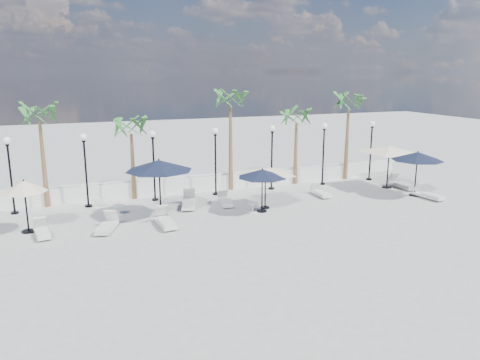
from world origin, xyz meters
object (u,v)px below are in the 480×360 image
object	(u,v)px
lounger_4	(189,202)
lounger_6	(428,195)
parasol_navy_left	(159,166)
parasol_cream_sq_b	(390,146)
lounger_3	(225,201)
lounger_0	(42,232)
lounger_2	(165,221)
parasol_navy_mid	(262,174)
parasol_cream_sq_a	(265,168)
lounger_1	(107,226)
parasol_navy_right	(418,156)
parasol_cream_small	(24,187)
lounger_7	(402,184)
lounger_5	(320,192)

from	to	relation	value
lounger_4	lounger_6	bearing A→B (deg)	3.04
parasol_navy_left	parasol_cream_sq_b	size ratio (longest dim) A/B	0.59
lounger_3	parasol_cream_sq_b	xyz separation A→B (m)	(10.46, 0.10, 2.33)
lounger_0	lounger_4	distance (m)	7.32
lounger_2	parasol_navy_mid	world-z (taller)	parasol_navy_mid
lounger_4	lounger_6	xyz separation A→B (m)	(12.87, -3.12, -0.03)
lounger_0	parasol_navy_left	distance (m)	5.90
lounger_3	parasol_cream_sq_a	xyz separation A→B (m)	(1.75, -1.28, 1.91)
lounger_1	parasol_cream_sq_b	world-z (taller)	parasol_cream_sq_b
parasol_navy_right	parasol_cream_small	world-z (taller)	parasol_navy_right
lounger_0	parasol_navy_right	size ratio (longest dim) A/B	0.60
lounger_0	parasol_navy_right	world-z (taller)	parasol_navy_right
parasol_navy_mid	lounger_4	bearing A→B (deg)	147.06
lounger_1	lounger_7	xyz separation A→B (m)	(17.45, 1.68, 0.02)
lounger_2	lounger_6	xyz separation A→B (m)	(14.66, -0.49, -0.02)
lounger_2	lounger_3	distance (m)	4.36
parasol_cream_small	parasol_navy_right	bearing A→B (deg)	-2.98
lounger_5	parasol_cream_sq_b	xyz separation A→B (m)	(4.80, 0.30, 2.34)
lounger_7	parasol_navy_mid	xyz separation A→B (m)	(-9.87, -1.45, 1.71)
lounger_4	lounger_0	bearing A→B (deg)	-146.79
lounger_6	parasol_cream_small	world-z (taller)	parasol_cream_small
lounger_6	lounger_7	size ratio (longest dim) A/B	0.93
lounger_1	lounger_4	world-z (taller)	lounger_4
parasol_navy_mid	lounger_1	bearing A→B (deg)	-178.29
lounger_2	parasol_cream_sq_b	xyz separation A→B (m)	(14.14, 2.43, 2.30)
lounger_7	parasol_navy_left	bearing A→B (deg)	-179.22
lounger_4	lounger_5	distance (m)	7.56
parasol_navy_left	lounger_7	bearing A→B (deg)	1.60
lounger_3	parasol_cream_sq_a	world-z (taller)	parasol_cream_sq_a
lounger_3	lounger_7	distance (m)	11.22
lounger_0	lounger_5	bearing A→B (deg)	-2.05
parasol_navy_mid	parasol_cream_sq_a	world-z (taller)	parasol_cream_sq_a
parasol_navy_right	parasol_cream_sq_a	xyz separation A→B (m)	(-8.97, 0.74, -0.15)
lounger_3	lounger_5	size ratio (longest dim) A/B	1.04
lounger_1	parasol_cream_small	world-z (taller)	parasol_cream_small
lounger_1	lounger_5	bearing A→B (deg)	30.06
lounger_1	lounger_6	world-z (taller)	lounger_1
lounger_7	lounger_4	bearing A→B (deg)	176.37
parasol_navy_left	lounger_2	bearing A→B (deg)	-94.19
lounger_7	parasol_cream_small	world-z (taller)	parasol_cream_small
lounger_0	parasol_cream_sq_b	xyz separation A→B (m)	(19.36, 1.88, 2.33)
parasol_navy_mid	parasol_navy_left	bearing A→B (deg)	168.04
lounger_3	parasol_navy_right	size ratio (longest dim) A/B	0.61
lounger_7	parasol_navy_right	size ratio (longest dim) A/B	0.71
lounger_4	lounger_7	world-z (taller)	lounger_4
lounger_6	parasol_cream_sq_a	xyz separation A→B (m)	(-9.23, 1.54, 1.89)
lounger_5	parasol_navy_right	world-z (taller)	parasol_navy_right
lounger_4	parasol_navy_mid	xyz separation A→B (m)	(3.24, -2.10, 1.71)
parasol_navy_left	parasol_cream_sq_b	distance (m)	14.05
parasol_cream_sq_b	parasol_cream_small	size ratio (longest dim) A/B	2.31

